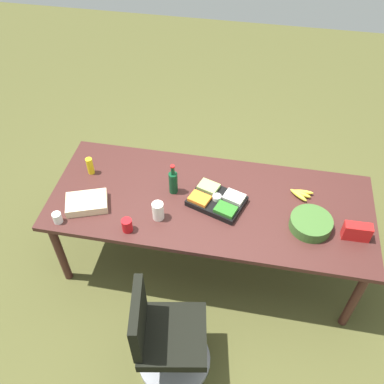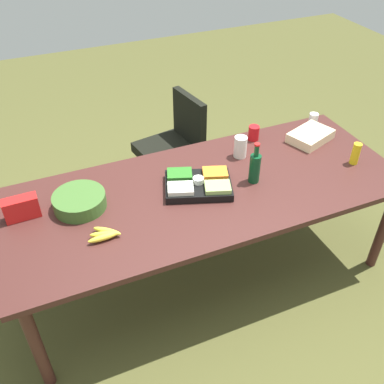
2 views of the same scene
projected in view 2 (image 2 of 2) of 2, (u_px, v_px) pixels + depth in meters
ground_plane at (204, 270)px, 3.29m from camera, size 10.00×10.00×0.00m
conference_table at (206, 196)px, 2.84m from camera, size 2.60×1.05×0.79m
office_chair at (173, 157)px, 3.85m from camera, size 0.56×0.56×0.91m
sheet_cake at (310, 136)px, 3.24m from camera, size 0.38×0.32×0.07m
red_solo_cup at (254, 133)px, 3.24m from camera, size 0.09×0.09×0.11m
chip_bag_red at (21, 208)px, 2.54m from camera, size 0.20×0.08×0.14m
veggie_tray at (198, 184)px, 2.77m from camera, size 0.50×0.42×0.09m
paper_cup at (313, 119)px, 3.43m from camera, size 0.08×0.08×0.09m
mustard_bottle at (356, 154)px, 2.98m from camera, size 0.07×0.07×0.16m
banana_bunch at (105, 234)px, 2.43m from camera, size 0.20×0.14×0.04m
salad_bowl at (80, 201)px, 2.63m from camera, size 0.34×0.34×0.09m
wine_bottle at (255, 167)px, 2.79m from camera, size 0.08×0.08×0.29m
mayo_jar at (240, 147)px, 3.04m from camera, size 0.11×0.11×0.15m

